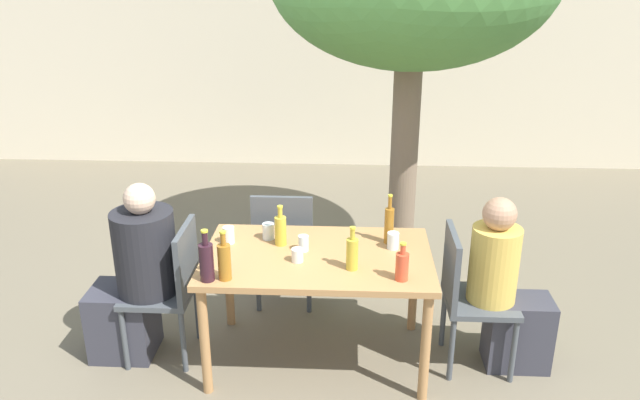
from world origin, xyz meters
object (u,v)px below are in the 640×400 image
(amber_bottle_0, at_px, (224,261))
(patio_chair_0, at_px, (171,283))
(amber_bottle_2, at_px, (389,224))
(drinking_glass_2, at_px, (268,231))
(person_seated_1, at_px, (506,295))
(patio_chair_1, at_px, (467,291))
(person_seated_0, at_px, (136,280))
(soda_bottle_5, at_px, (402,266))
(drinking_glass_1, at_px, (393,241))
(drinking_glass_3, at_px, (229,235))
(oil_cruet_4, at_px, (281,230))
(drinking_glass_0, at_px, (297,255))
(dining_table_front, at_px, (318,267))
(oil_cruet_1, at_px, (352,253))
(drinking_glass_4, at_px, (303,243))
(patio_chair_2, at_px, (284,241))
(wine_bottle_3, at_px, (206,261))

(amber_bottle_0, bearing_deg, patio_chair_0, 141.78)
(amber_bottle_2, relative_size, drinking_glass_2, 3.11)
(person_seated_1, bearing_deg, patio_chair_1, 90.00)
(person_seated_0, distance_m, soda_bottle_5, 1.73)
(person_seated_0, xyz_separation_m, soda_bottle_5, (1.68, -0.30, 0.30))
(patio_chair_1, relative_size, drinking_glass_1, 8.53)
(drinking_glass_1, bearing_deg, drinking_glass_3, 178.35)
(amber_bottle_2, height_order, oil_cruet_4, amber_bottle_2)
(person_seated_1, bearing_deg, amber_bottle_2, 75.01)
(drinking_glass_3, bearing_deg, amber_bottle_2, 2.98)
(amber_bottle_0, height_order, oil_cruet_4, amber_bottle_0)
(patio_chair_1, xyz_separation_m, drinking_glass_0, (-1.06, -0.10, 0.27))
(dining_table_front, bearing_deg, oil_cruet_1, -39.72)
(drinking_glass_4, bearing_deg, oil_cruet_4, 151.53)
(dining_table_front, relative_size, patio_chair_2, 1.54)
(amber_bottle_0, bearing_deg, oil_cruet_1, 12.53)
(oil_cruet_1, bearing_deg, patio_chair_1, 13.69)
(oil_cruet_4, height_order, drinking_glass_4, oil_cruet_4)
(amber_bottle_0, relative_size, oil_cruet_1, 1.11)
(drinking_glass_2, bearing_deg, person_seated_0, -165.35)
(person_seated_1, bearing_deg, person_seated_0, 90.00)
(amber_bottle_0, height_order, drinking_glass_1, amber_bottle_0)
(drinking_glass_3, bearing_deg, patio_chair_0, -158.22)
(amber_bottle_2, bearing_deg, person_seated_1, -14.99)
(dining_table_front, relative_size, drinking_glass_3, 12.84)
(drinking_glass_0, bearing_deg, amber_bottle_0, -148.44)
(amber_bottle_2, height_order, drinking_glass_0, amber_bottle_2)
(amber_bottle_2, bearing_deg, drinking_glass_0, -152.55)
(person_seated_0, height_order, soda_bottle_5, person_seated_0)
(patio_chair_1, relative_size, amber_bottle_2, 2.78)
(patio_chair_2, bearing_deg, wine_bottle_3, 72.44)
(patio_chair_0, distance_m, oil_cruet_1, 1.22)
(dining_table_front, bearing_deg, patio_chair_0, 180.00)
(drinking_glass_1, bearing_deg, person_seated_1, -9.04)
(oil_cruet_4, xyz_separation_m, drinking_glass_0, (0.13, -0.23, -0.06))
(dining_table_front, distance_m, oil_cruet_4, 0.34)
(person_seated_1, distance_m, drinking_glass_2, 1.57)
(drinking_glass_1, bearing_deg, amber_bottle_2, 105.83)
(drinking_glass_3, bearing_deg, dining_table_front, -13.91)
(drinking_glass_2, bearing_deg, oil_cruet_4, -42.44)
(drinking_glass_3, bearing_deg, wine_bottle_3, -93.25)
(drinking_glass_0, relative_size, drinking_glass_4, 0.82)
(oil_cruet_1, bearing_deg, wine_bottle_3, -167.68)
(amber_bottle_0, distance_m, drinking_glass_0, 0.47)
(person_seated_1, bearing_deg, wine_bottle_3, 101.25)
(dining_table_front, relative_size, drinking_glass_1, 13.11)
(oil_cruet_1, height_order, drinking_glass_4, oil_cruet_1)
(drinking_glass_2, relative_size, drinking_glass_4, 1.06)
(patio_chair_0, height_order, person_seated_1, person_seated_1)
(dining_table_front, bearing_deg, drinking_glass_1, 13.53)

